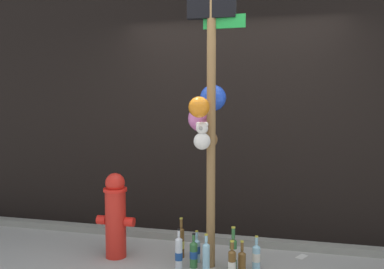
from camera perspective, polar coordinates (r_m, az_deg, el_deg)
name	(u,v)px	position (r m, az deg, el deg)	size (l,w,h in m)	color
building_wall	(233,80)	(4.93, 5.62, 7.38)	(10.00, 0.20, 3.61)	black
curb_strip	(226,240)	(4.78, 4.68, -14.02)	(8.00, 0.12, 0.08)	gray
memorial_post	(208,100)	(3.95, 2.17, 4.72)	(0.57, 0.59, 2.67)	olive
fire_hydrant	(116,215)	(4.34, -10.30, -10.62)	(0.39, 0.24, 0.85)	red
bottle_0	(232,263)	(3.90, 5.43, -16.95)	(0.07, 0.07, 0.34)	brown
bottle_1	(194,254)	(4.11, 0.22, -15.82)	(0.08, 0.08, 0.33)	#337038
bottle_2	(197,250)	(4.24, 0.64, -15.29)	(0.07, 0.07, 0.31)	#93CCE0
bottle_3	(256,256)	(4.12, 8.69, -15.96)	(0.08, 0.08, 0.32)	#93CCE0
bottle_4	(242,262)	(3.98, 6.77, -16.74)	(0.07, 0.07, 0.32)	brown
bottle_5	(181,242)	(4.34, -1.47, -14.29)	(0.06, 0.06, 0.40)	brown
bottle_6	(179,252)	(4.10, -1.80, -15.66)	(0.07, 0.07, 0.37)	silver
bottle_7	(206,257)	(3.98, 1.93, -16.21)	(0.07, 0.07, 0.37)	#93CCE0
bottle_8	(233,252)	(4.09, 5.59, -15.57)	(0.07, 0.07, 0.40)	#337038
litter_1	(302,256)	(4.54, 14.61, -15.67)	(0.14, 0.07, 0.01)	silver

